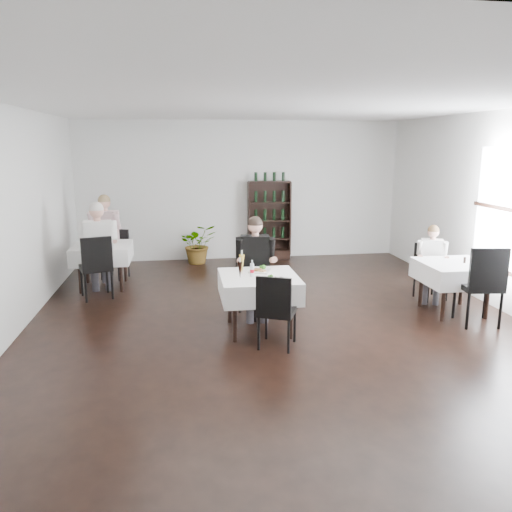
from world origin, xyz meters
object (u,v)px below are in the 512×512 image
at_px(main_table, 259,286).
at_px(potted_tree, 198,244).
at_px(diner_main, 256,260).
at_px(wine_shelf, 269,221).

xyz_separation_m(main_table, potted_tree, (-0.67, 4.11, -0.20)).
xyz_separation_m(potted_tree, diner_main, (0.71, -3.53, 0.44)).
relative_size(main_table, diner_main, 0.70).
bearing_deg(potted_tree, wine_shelf, 7.57).
height_order(main_table, potted_tree, potted_tree).
xyz_separation_m(wine_shelf, diner_main, (-0.86, -3.74, 0.01)).
bearing_deg(potted_tree, diner_main, -78.59).
bearing_deg(potted_tree, main_table, -80.70).
bearing_deg(wine_shelf, diner_main, -102.96).
distance_m(wine_shelf, potted_tree, 1.64).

